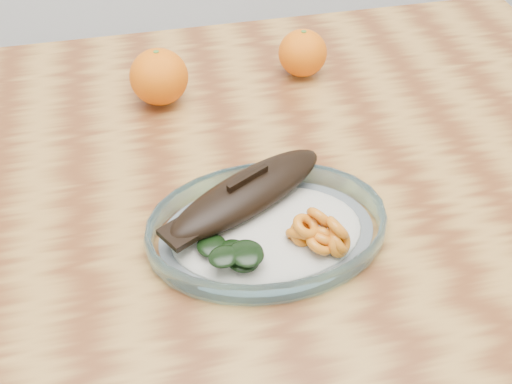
{
  "coord_description": "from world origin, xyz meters",
  "views": [
    {
      "loc": [
        -0.12,
        -0.65,
        1.3
      ],
      "look_at": [
        0.01,
        -0.08,
        0.77
      ],
      "focal_mm": 45.0,
      "sensor_mm": 36.0,
      "label": 1
    }
  ],
  "objects_px": {
    "plated_meal": "(266,225)",
    "orange_right": "(303,53)",
    "dining_table": "(239,218)",
    "orange_left": "(159,77)"
  },
  "relations": [
    {
      "from": "plated_meal",
      "to": "orange_right",
      "type": "distance_m",
      "value": 0.37
    },
    {
      "from": "dining_table",
      "to": "plated_meal",
      "type": "xyz_separation_m",
      "value": [
        0.01,
        -0.14,
        0.12
      ]
    },
    {
      "from": "plated_meal",
      "to": "orange_left",
      "type": "xyz_separation_m",
      "value": [
        -0.09,
        0.31,
        0.02
      ]
    },
    {
      "from": "orange_left",
      "to": "orange_right",
      "type": "bearing_deg",
      "value": 7.29
    },
    {
      "from": "plated_meal",
      "to": "orange_right",
      "type": "relative_size",
      "value": 6.69
    },
    {
      "from": "dining_table",
      "to": "orange_right",
      "type": "distance_m",
      "value": 0.29
    },
    {
      "from": "dining_table",
      "to": "orange_left",
      "type": "xyz_separation_m",
      "value": [
        -0.08,
        0.17,
        0.14
      ]
    },
    {
      "from": "dining_table",
      "to": "orange_right",
      "type": "xyz_separation_m",
      "value": [
        0.15,
        0.2,
        0.14
      ]
    },
    {
      "from": "plated_meal",
      "to": "dining_table",
      "type": "bearing_deg",
      "value": 93.07
    },
    {
      "from": "dining_table",
      "to": "plated_meal",
      "type": "relative_size",
      "value": 2.34
    }
  ]
}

